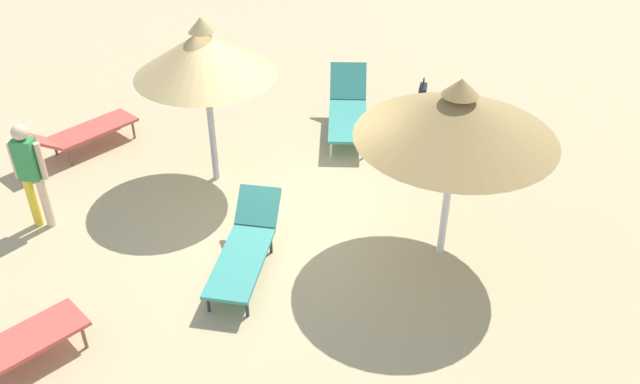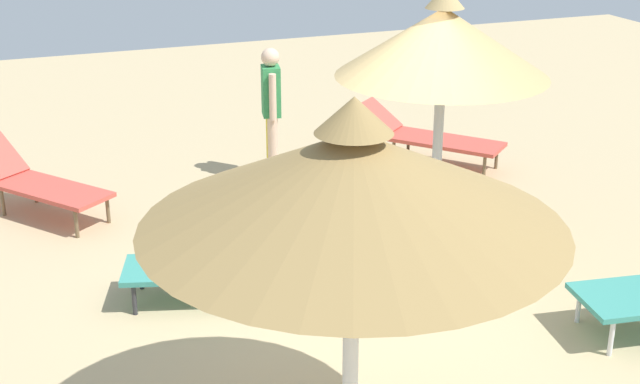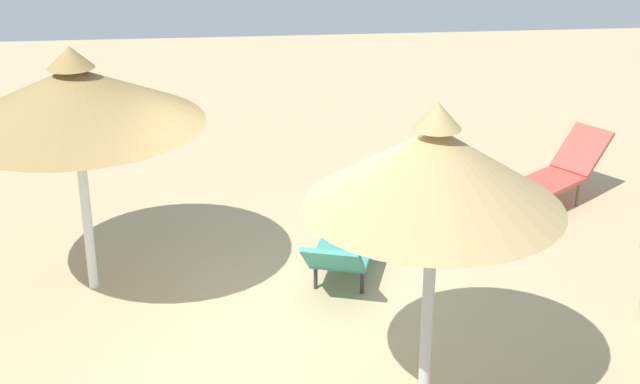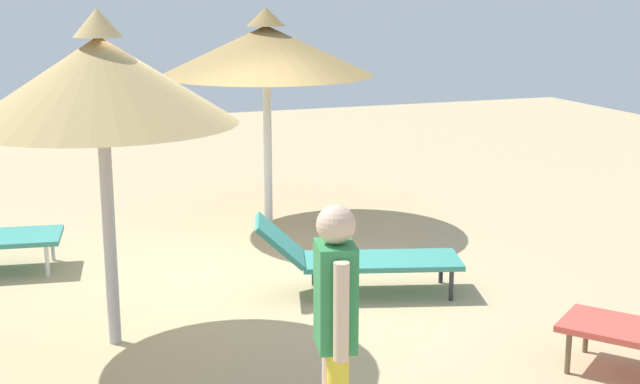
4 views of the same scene
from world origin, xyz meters
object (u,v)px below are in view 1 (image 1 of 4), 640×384
(parasol_umbrella_back, at_px, (204,54))
(lounge_chair_near_left, at_px, (348,109))
(parasol_umbrella_far_right, at_px, (457,116))
(lounge_chair_near_right, at_px, (79,132))
(handbag, at_px, (423,92))
(lounge_chair_edge, at_px, (245,246))
(person_standing_front, at_px, (30,170))

(parasol_umbrella_back, distance_m, lounge_chair_near_left, 3.27)
(parasol_umbrella_back, height_order, parasol_umbrella_far_right, parasol_umbrella_back)
(lounge_chair_near_right, bearing_deg, handbag, -78.44)
(lounge_chair_edge, bearing_deg, parasol_umbrella_back, 10.68)
(parasol_umbrella_back, relative_size, lounge_chair_near_left, 1.28)
(parasol_umbrella_back, relative_size, person_standing_front, 1.62)
(parasol_umbrella_far_right, bearing_deg, lounge_chair_edge, 90.91)
(lounge_chair_near_left, xyz_separation_m, handbag, (1.07, -1.68, -0.28))
(parasol_umbrella_back, distance_m, lounge_chair_edge, 2.99)
(lounge_chair_near_left, bearing_deg, handbag, -57.46)
(lounge_chair_near_left, height_order, handbag, lounge_chair_near_left)
(parasol_umbrella_back, xyz_separation_m, parasol_umbrella_far_right, (-2.30, -3.19, -0.03))
(parasol_umbrella_far_right, xyz_separation_m, handbag, (4.73, -0.90, -1.99))
(person_standing_front, bearing_deg, lounge_chair_near_right, -5.14)
(parasol_umbrella_far_right, height_order, handbag, parasol_umbrella_far_right)
(parasol_umbrella_far_right, bearing_deg, lounge_chair_near_left, 12.12)
(parasol_umbrella_far_right, height_order, lounge_chair_near_left, parasol_umbrella_far_right)
(handbag, bearing_deg, parasol_umbrella_back, 120.76)
(parasol_umbrella_far_right, distance_m, lounge_chair_near_left, 4.11)
(parasol_umbrella_far_right, relative_size, lounge_chair_near_left, 1.24)
(lounge_chair_near_left, distance_m, lounge_chair_near_right, 4.76)
(parasol_umbrella_back, relative_size, lounge_chair_near_right, 1.44)
(lounge_chair_near_right, height_order, person_standing_front, person_standing_front)
(handbag, bearing_deg, lounge_chair_near_right, 101.56)
(parasol_umbrella_back, bearing_deg, lounge_chair_near_right, 64.62)
(lounge_chair_near_right, relative_size, handbag, 4.01)
(lounge_chair_near_right, bearing_deg, parasol_umbrella_far_right, -121.64)
(lounge_chair_near_left, height_order, lounge_chair_near_right, lounge_chair_near_left)
(lounge_chair_near_right, distance_m, handbag, 6.57)
(lounge_chair_near_left, relative_size, lounge_chair_edge, 1.04)
(person_standing_front, relative_size, handbag, 3.57)
(handbag, bearing_deg, lounge_chair_near_left, 122.54)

